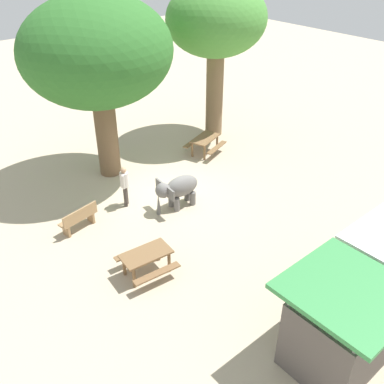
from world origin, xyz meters
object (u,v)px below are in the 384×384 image
at_px(person_handler, 125,183).
at_px(wooden_bench, 79,218).
at_px(picnic_table_near, 146,258).
at_px(market_stall_green, 337,332).
at_px(elephant, 178,189).
at_px(shade_tree_main, 217,22).
at_px(shade_tree_secondary, 97,53).
at_px(picnic_table_far, 205,142).

xyz_separation_m(person_handler, wooden_bench, (2.07, 0.25, -0.48)).
xyz_separation_m(picnic_table_near, market_stall_green, (-1.53, 5.50, 0.55)).
height_order(person_handler, wooden_bench, person_handler).
height_order(elephant, person_handler, person_handler).
xyz_separation_m(shade_tree_main, market_stall_green, (6.97, 11.73, -4.22)).
bearing_deg(elephant, picnic_table_near, 41.93).
height_order(shade_tree_main, picnic_table_near, shade_tree_main).
relative_size(elephant, wooden_bench, 1.24).
bearing_deg(shade_tree_secondary, person_handler, 71.30).
relative_size(elephant, picnic_table_far, 0.94).
bearing_deg(shade_tree_main, person_handler, 20.90).
bearing_deg(wooden_bench, picnic_table_far, 1.82).
bearing_deg(market_stall_green, picnic_table_near, -74.47).
relative_size(shade_tree_main, picnic_table_near, 4.36).
distance_m(shade_tree_main, market_stall_green, 14.28).
distance_m(shade_tree_secondary, picnic_table_near, 7.95).
bearing_deg(elephant, market_stall_green, 84.64).
distance_m(wooden_bench, picnic_table_far, 7.37).
height_order(wooden_bench, picnic_table_far, wooden_bench).
height_order(wooden_bench, picnic_table_near, wooden_bench).
bearing_deg(shade_tree_main, wooden_bench, 17.85).
bearing_deg(shade_tree_secondary, shade_tree_main, -179.11).
bearing_deg(elephant, picnic_table_far, -139.15).
relative_size(person_handler, market_stall_green, 0.64).
bearing_deg(wooden_bench, shade_tree_main, 7.56).
relative_size(shade_tree_main, wooden_bench, 4.94).
height_order(person_handler, picnic_table_far, person_handler).
bearing_deg(picnic_table_far, shade_tree_secondary, -35.48).
height_order(elephant, shade_tree_secondary, shade_tree_secondary).
bearing_deg(shade_tree_main, market_stall_green, 59.28).
xyz_separation_m(wooden_bench, market_stall_green, (-2.03, 8.83, 0.67)).
bearing_deg(picnic_table_near, elephant, -137.55).
relative_size(shade_tree_main, picnic_table_far, 3.76).
height_order(shade_tree_main, shade_tree_secondary, shade_tree_main).
distance_m(elephant, wooden_bench, 3.67).
height_order(shade_tree_main, market_stall_green, shade_tree_main).
distance_m(person_handler, shade_tree_main, 8.63).
distance_m(elephant, picnic_table_near, 3.73).
distance_m(person_handler, picnic_table_near, 3.92).
xyz_separation_m(elephant, picnic_table_near, (2.99, 2.22, -0.20)).
bearing_deg(market_stall_green, person_handler, -90.26).
bearing_deg(elephant, person_handler, -38.53).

